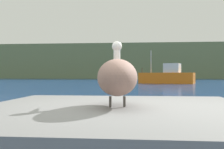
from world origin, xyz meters
name	(u,v)px	position (x,y,z in m)	size (l,w,h in m)	color
hillside_backdrop	(137,62)	(0.00, 75.05, 4.97)	(140.00, 11.75, 9.95)	#6B7A51
pier_dock	(117,140)	(-0.19, -0.21, 0.39)	(3.29, 3.16, 0.79)	gray
pelican	(117,77)	(-0.19, -0.20, 1.14)	(0.56, 1.42, 0.82)	#957063
fishing_boat_orange	(167,76)	(4.06, 32.07, 0.93)	(7.43, 4.57, 4.46)	orange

